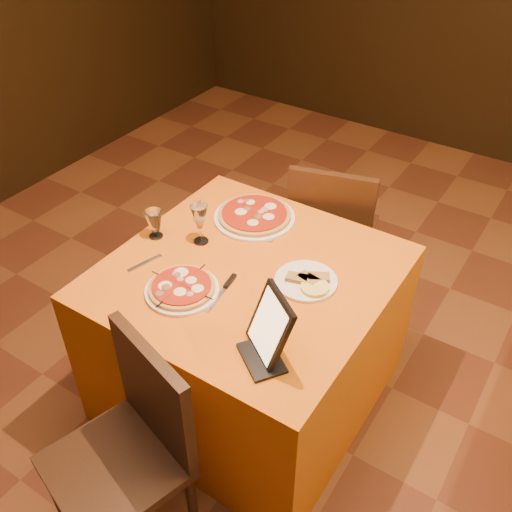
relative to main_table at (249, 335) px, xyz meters
The scene contains 12 objects.
main_table is the anchor object (origin of this frame).
chair_main_near 0.83m from the main_table, 90.00° to the right, with size 0.46×0.46×0.91m, color #311F0F, non-canonical shape.
chair_main_far 0.82m from the main_table, 90.00° to the left, with size 0.42×0.42×0.91m, color black, non-canonical shape.
pizza_near 0.48m from the main_table, 120.20° to the right, with size 0.29×0.29×0.03m.
pizza_far 0.54m from the main_table, 119.54° to the left, with size 0.37×0.37×0.03m.
cutlet_dish 0.46m from the main_table, 15.44° to the left, with size 0.25×0.25×0.03m.
wine_glass 0.55m from the main_table, 169.69° to the left, with size 0.08×0.08×0.19m, color #DFBA7F, non-canonical shape.
water_glass 0.64m from the main_table, behind, with size 0.07×0.07×0.13m, color white, non-canonical shape.
tablet 0.66m from the main_table, 46.62° to the right, with size 0.20×0.02×0.24m, color black.
knife 0.42m from the main_table, 92.29° to the right, with size 0.21×0.02×0.01m, color #A7A6AD.
fork_near 0.57m from the main_table, 152.90° to the right, with size 0.16×0.02×0.01m, color silver.
fork_far 0.48m from the main_table, 95.63° to the left, with size 0.17×0.02×0.01m, color silver.
Camera 1 is at (0.42, -0.98, 2.23)m, focal length 40.00 mm.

